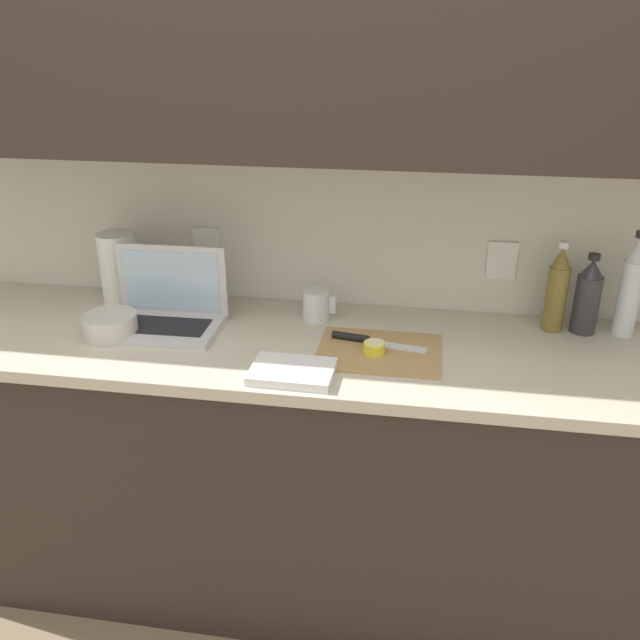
{
  "coord_description": "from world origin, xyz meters",
  "views": [
    {
      "loc": [
        0.44,
        -1.76,
        1.78
      ],
      "look_at": [
        0.16,
        -0.01,
        0.99
      ],
      "focal_mm": 38.0,
      "sensor_mm": 36.0,
      "label": 1
    }
  ],
  "objects_px": {
    "lemon_half_cut": "(374,347)",
    "measuring_cup": "(316,305)",
    "cutting_board": "(379,352)",
    "bottle_water_clear": "(630,288)",
    "bottle_oil_tall": "(587,297)",
    "laptop": "(167,308)",
    "bottle_green_soda": "(557,290)",
    "bowl_white": "(111,326)",
    "knife": "(362,339)",
    "paper_towel_roll": "(120,269)"
  },
  "relations": [
    {
      "from": "knife",
      "to": "bottle_green_soda",
      "type": "height_order",
      "value": "bottle_green_soda"
    },
    {
      "from": "paper_towel_roll",
      "to": "measuring_cup",
      "type": "bearing_deg",
      "value": -2.66
    },
    {
      "from": "knife",
      "to": "paper_towel_roll",
      "type": "relative_size",
      "value": 1.17
    },
    {
      "from": "bottle_oil_tall",
      "to": "laptop",
      "type": "bearing_deg",
      "value": -172.56
    },
    {
      "from": "lemon_half_cut",
      "to": "bottle_oil_tall",
      "type": "bearing_deg",
      "value": 23.28
    },
    {
      "from": "knife",
      "to": "paper_towel_roll",
      "type": "distance_m",
      "value": 0.85
    },
    {
      "from": "laptop",
      "to": "bottle_green_soda",
      "type": "relative_size",
      "value": 1.24
    },
    {
      "from": "laptop",
      "to": "lemon_half_cut",
      "type": "bearing_deg",
      "value": -9.68
    },
    {
      "from": "knife",
      "to": "bowl_white",
      "type": "bearing_deg",
      "value": -165.01
    },
    {
      "from": "laptop",
      "to": "paper_towel_roll",
      "type": "height_order",
      "value": "paper_towel_roll"
    },
    {
      "from": "cutting_board",
      "to": "lemon_half_cut",
      "type": "distance_m",
      "value": 0.03
    },
    {
      "from": "lemon_half_cut",
      "to": "measuring_cup",
      "type": "relative_size",
      "value": 0.59
    },
    {
      "from": "laptop",
      "to": "bottle_water_clear",
      "type": "xyz_separation_m",
      "value": [
        1.37,
        0.16,
        0.09
      ]
    },
    {
      "from": "cutting_board",
      "to": "bowl_white",
      "type": "distance_m",
      "value": 0.8
    },
    {
      "from": "laptop",
      "to": "cutting_board",
      "type": "bearing_deg",
      "value": -8.06
    },
    {
      "from": "laptop",
      "to": "cutting_board",
      "type": "xyz_separation_m",
      "value": [
        0.66,
        -0.08,
        -0.05
      ]
    },
    {
      "from": "bottle_oil_tall",
      "to": "bottle_water_clear",
      "type": "distance_m",
      "value": 0.12
    },
    {
      "from": "cutting_board",
      "to": "bottle_water_clear",
      "type": "relative_size",
      "value": 1.09
    },
    {
      "from": "lemon_half_cut",
      "to": "measuring_cup",
      "type": "distance_m",
      "value": 0.3
    },
    {
      "from": "bottle_green_soda",
      "to": "bottle_oil_tall",
      "type": "xyz_separation_m",
      "value": [
        0.09,
        0.0,
        -0.02
      ]
    },
    {
      "from": "knife",
      "to": "measuring_cup",
      "type": "height_order",
      "value": "measuring_cup"
    },
    {
      "from": "paper_towel_roll",
      "to": "laptop",
      "type": "bearing_deg",
      "value": -35.02
    },
    {
      "from": "bottle_water_clear",
      "to": "bowl_white",
      "type": "relative_size",
      "value": 2.04
    },
    {
      "from": "laptop",
      "to": "cutting_board",
      "type": "height_order",
      "value": "laptop"
    },
    {
      "from": "knife",
      "to": "bottle_green_soda",
      "type": "xyz_separation_m",
      "value": [
        0.56,
        0.2,
        0.11
      ]
    },
    {
      "from": "bottle_green_soda",
      "to": "bottle_water_clear",
      "type": "bearing_deg",
      "value": 0.0
    },
    {
      "from": "bowl_white",
      "to": "bottle_green_soda",
      "type": "bearing_deg",
      "value": 11.64
    },
    {
      "from": "measuring_cup",
      "to": "paper_towel_roll",
      "type": "height_order",
      "value": "paper_towel_roll"
    },
    {
      "from": "laptop",
      "to": "lemon_half_cut",
      "type": "xyz_separation_m",
      "value": [
        0.64,
        -0.1,
        -0.03
      ]
    },
    {
      "from": "cutting_board",
      "to": "bowl_white",
      "type": "height_order",
      "value": "bowl_white"
    },
    {
      "from": "bottle_water_clear",
      "to": "paper_towel_roll",
      "type": "height_order",
      "value": "bottle_water_clear"
    },
    {
      "from": "bottle_green_soda",
      "to": "paper_towel_roll",
      "type": "height_order",
      "value": "bottle_green_soda"
    },
    {
      "from": "knife",
      "to": "paper_towel_roll",
      "type": "xyz_separation_m",
      "value": [
        -0.82,
        0.18,
        0.1
      ]
    },
    {
      "from": "knife",
      "to": "laptop",
      "type": "bearing_deg",
      "value": -173.65
    },
    {
      "from": "measuring_cup",
      "to": "lemon_half_cut",
      "type": "bearing_deg",
      "value": -47.2
    },
    {
      "from": "lemon_half_cut",
      "to": "bottle_oil_tall",
      "type": "distance_m",
      "value": 0.67
    },
    {
      "from": "bottle_green_soda",
      "to": "cutting_board",
      "type": "bearing_deg",
      "value": -154.2
    },
    {
      "from": "cutting_board",
      "to": "knife",
      "type": "relative_size",
      "value": 1.24
    },
    {
      "from": "laptop",
      "to": "lemon_half_cut",
      "type": "height_order",
      "value": "laptop"
    },
    {
      "from": "knife",
      "to": "bowl_white",
      "type": "distance_m",
      "value": 0.75
    },
    {
      "from": "knife",
      "to": "measuring_cup",
      "type": "relative_size",
      "value": 2.7
    },
    {
      "from": "cutting_board",
      "to": "measuring_cup",
      "type": "height_order",
      "value": "measuring_cup"
    },
    {
      "from": "bottle_water_clear",
      "to": "measuring_cup",
      "type": "xyz_separation_m",
      "value": [
        -0.92,
        -0.04,
        -0.1
      ]
    },
    {
      "from": "cutting_board",
      "to": "bottle_green_soda",
      "type": "bearing_deg",
      "value": 25.8
    },
    {
      "from": "bottle_water_clear",
      "to": "measuring_cup",
      "type": "bearing_deg",
      "value": -177.3
    },
    {
      "from": "lemon_half_cut",
      "to": "paper_towel_roll",
      "type": "height_order",
      "value": "paper_towel_roll"
    },
    {
      "from": "bottle_green_soda",
      "to": "measuring_cup",
      "type": "bearing_deg",
      "value": -176.53
    },
    {
      "from": "bottle_green_soda",
      "to": "bowl_white",
      "type": "xyz_separation_m",
      "value": [
        -1.3,
        -0.27,
        -0.09
      ]
    },
    {
      "from": "laptop",
      "to": "bowl_white",
      "type": "distance_m",
      "value": 0.17
    },
    {
      "from": "measuring_cup",
      "to": "bowl_white",
      "type": "distance_m",
      "value": 0.62
    }
  ]
}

